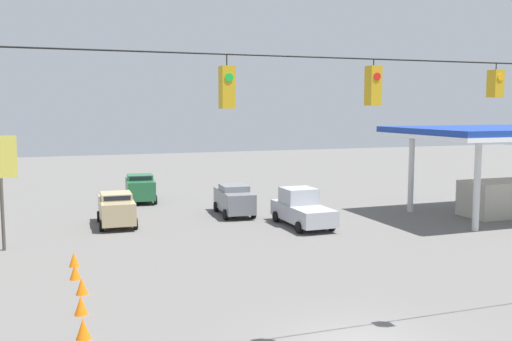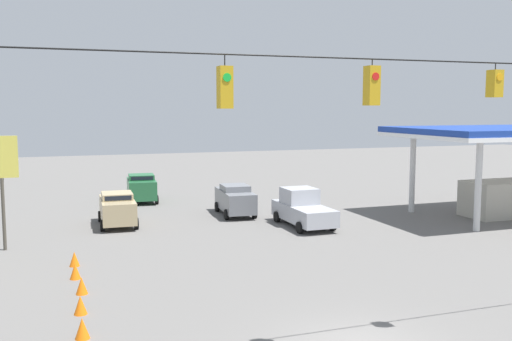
% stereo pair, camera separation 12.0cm
% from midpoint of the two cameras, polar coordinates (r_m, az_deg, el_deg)
% --- Properties ---
extents(overhead_signal_span, '(19.96, 0.38, 8.48)m').
position_cam_midpoint_polar(overhead_signal_span, '(15.37, 11.23, 0.94)').
color(overhead_signal_span, slate).
rests_on(overhead_signal_span, ground_plane).
extents(sedan_grey_oncoming_deep, '(2.20, 4.46, 1.90)m').
position_cam_midpoint_polar(sedan_grey_oncoming_deep, '(35.84, -2.01, -2.89)').
color(sedan_grey_oncoming_deep, slate).
rests_on(sedan_grey_oncoming_deep, ground_plane).
extents(pickup_truck_silver_oncoming_far, '(2.22, 5.03, 2.12)m').
position_cam_midpoint_polar(pickup_truck_silver_oncoming_far, '(32.66, 4.80, -3.85)').
color(pickup_truck_silver_oncoming_far, '#A8AAB2').
rests_on(pickup_truck_silver_oncoming_far, ground_plane).
extents(sedan_tan_withflow_far, '(2.15, 4.33, 1.90)m').
position_cam_midpoint_polar(sedan_tan_withflow_far, '(33.59, -13.59, -3.69)').
color(sedan_tan_withflow_far, tan).
rests_on(sedan_tan_withflow_far, ground_plane).
extents(sedan_green_withflow_deep, '(2.35, 3.93, 1.98)m').
position_cam_midpoint_polar(sedan_green_withflow_deep, '(41.51, -11.30, -1.69)').
color(sedan_green_withflow_deep, '#236038').
rests_on(sedan_green_withflow_deep, ground_plane).
extents(traffic_cone_nearest, '(0.43, 0.43, 0.63)m').
position_cam_midpoint_polar(traffic_cone_nearest, '(17.96, -16.79, -14.87)').
color(traffic_cone_nearest, orange).
rests_on(traffic_cone_nearest, ground_plane).
extents(traffic_cone_second, '(0.43, 0.43, 0.63)m').
position_cam_midpoint_polar(traffic_cone_second, '(19.92, -16.98, -12.74)').
color(traffic_cone_second, orange).
rests_on(traffic_cone_second, ground_plane).
extents(traffic_cone_third, '(0.43, 0.43, 0.63)m').
position_cam_midpoint_polar(traffic_cone_third, '(21.92, -16.88, -10.96)').
color(traffic_cone_third, orange).
rests_on(traffic_cone_third, ground_plane).
extents(traffic_cone_fourth, '(0.43, 0.43, 0.63)m').
position_cam_midpoint_polar(traffic_cone_fourth, '(23.83, -17.49, -9.59)').
color(traffic_cone_fourth, orange).
rests_on(traffic_cone_fourth, ground_plane).
extents(traffic_cone_fifth, '(0.43, 0.43, 0.63)m').
position_cam_midpoint_polar(traffic_cone_fifth, '(25.68, -17.57, -8.44)').
color(traffic_cone_fifth, orange).
rests_on(traffic_cone_fifth, ground_plane).
extents(gas_station, '(12.36, 8.74, 5.52)m').
position_cam_midpoint_polar(gas_station, '(38.17, 23.44, 1.74)').
color(gas_station, navy).
rests_on(gas_station, ground_plane).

